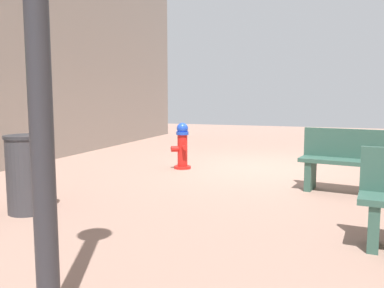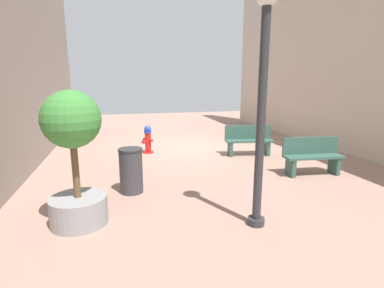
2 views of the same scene
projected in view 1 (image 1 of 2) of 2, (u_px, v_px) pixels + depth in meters
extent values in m
plane|color=#9E7A6B|center=(265.00, 169.00, 8.07)|extent=(23.40, 23.40, 0.00)
cylinder|color=red|center=(183.00, 167.00, 8.07)|extent=(0.34, 0.34, 0.05)
cylinder|color=red|center=(182.00, 150.00, 8.03)|extent=(0.20, 0.20, 0.63)
cylinder|color=blue|center=(182.00, 133.00, 7.99)|extent=(0.25, 0.25, 0.06)
sphere|color=blue|center=(182.00, 128.00, 7.98)|extent=(0.23, 0.23, 0.23)
cylinder|color=red|center=(184.00, 148.00, 7.88)|extent=(0.15, 0.16, 0.09)
cylinder|color=red|center=(181.00, 146.00, 8.16)|extent=(0.15, 0.16, 0.09)
cylinder|color=red|center=(175.00, 149.00, 7.98)|extent=(0.18, 0.18, 0.12)
cube|color=#33594C|center=(310.00, 175.00, 6.24)|extent=(0.17, 0.41, 0.45)
cube|color=#33594C|center=(353.00, 162.00, 5.92)|extent=(1.56, 0.69, 0.06)
cube|color=#33594C|center=(355.00, 144.00, 6.05)|extent=(1.50, 0.32, 0.44)
cube|color=#33594C|center=(374.00, 225.00, 3.84)|extent=(0.14, 0.40, 0.45)
cylinder|color=#2D2D33|center=(37.00, 35.00, 2.30)|extent=(0.14, 0.14, 3.33)
cylinder|color=#38383D|center=(27.00, 176.00, 4.98)|extent=(0.49, 0.49, 0.93)
cylinder|color=#2C2C30|center=(25.00, 137.00, 4.92)|extent=(0.51, 0.51, 0.04)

